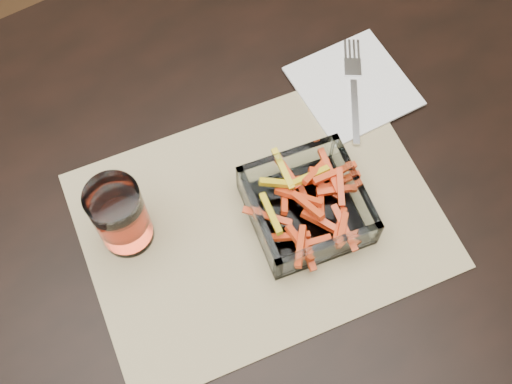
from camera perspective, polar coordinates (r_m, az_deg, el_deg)
dining_table at (r=0.92m, az=-5.87°, el=-5.29°), size 1.60×0.90×0.75m
placemat at (r=0.84m, az=0.37°, el=-2.52°), size 0.49×0.39×0.00m
glass_bowl at (r=0.82m, az=4.52°, el=-1.35°), size 0.16×0.16×0.06m
tumbler at (r=0.79m, az=-11.92°, el=-2.23°), size 0.07×0.07×0.12m
napkin at (r=0.94m, az=8.63°, el=9.30°), size 0.16×0.16×0.00m
fork at (r=0.94m, az=8.67°, el=9.30°), size 0.11×0.16×0.00m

